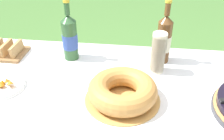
% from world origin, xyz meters
% --- Properties ---
extents(garden_table, '(1.87, 1.07, 0.73)m').
position_xyz_m(garden_table, '(0.00, 0.00, 0.67)').
color(garden_table, brown).
rests_on(garden_table, ground_plane).
extents(tablecloth, '(1.88, 1.08, 0.10)m').
position_xyz_m(tablecloth, '(0.00, 0.00, 0.72)').
color(tablecloth, white).
rests_on(tablecloth, garden_table).
extents(bundt_cake, '(0.33, 0.33, 0.10)m').
position_xyz_m(bundt_cake, '(-0.03, 0.03, 0.78)').
color(bundt_cake, tan).
rests_on(bundt_cake, tablecloth).
extents(cup_stack, '(0.07, 0.07, 0.21)m').
position_xyz_m(cup_stack, '(0.12, 0.28, 0.84)').
color(cup_stack, beige).
rests_on(cup_stack, tablecloth).
extents(cider_bottle_green, '(0.08, 0.08, 0.33)m').
position_xyz_m(cider_bottle_green, '(-0.35, 0.36, 0.86)').
color(cider_bottle_green, '#2D562D').
rests_on(cider_bottle_green, tablecloth).
extents(cider_bottle_amber, '(0.08, 0.08, 0.34)m').
position_xyz_m(cider_bottle_amber, '(0.15, 0.39, 0.86)').
color(cider_bottle_amber, brown).
rests_on(cider_bottle_amber, tablecloth).
extents(snack_plate_near, '(0.21, 0.21, 0.05)m').
position_xyz_m(snack_plate_near, '(-0.60, 0.04, 0.74)').
color(snack_plate_near, white).
rests_on(snack_plate_near, tablecloth).
extents(bread_board, '(0.26, 0.18, 0.07)m').
position_xyz_m(bread_board, '(-0.75, 0.34, 0.76)').
color(bread_board, olive).
rests_on(bread_board, tablecloth).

